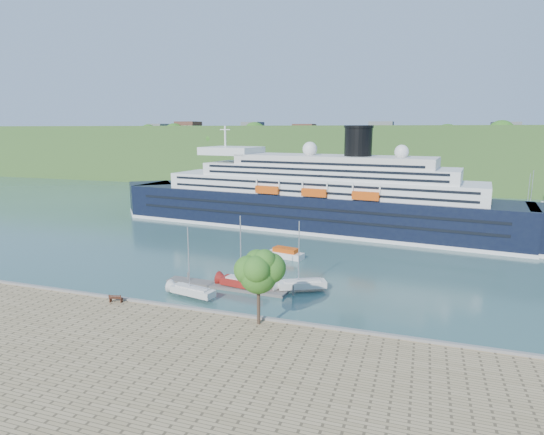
% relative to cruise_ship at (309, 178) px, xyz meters
% --- Properties ---
extents(ground, '(400.00, 400.00, 0.00)m').
position_rel_cruise_ship_xyz_m(ground, '(-2.49, -54.20, -11.78)').
color(ground, '#294946').
rests_on(ground, ground).
extents(far_hillside, '(400.00, 50.00, 24.00)m').
position_rel_cruise_ship_xyz_m(far_hillside, '(-2.49, 90.80, 0.22)').
color(far_hillside, '#375B24').
rests_on(far_hillside, ground).
extents(quay_coping, '(220.00, 0.50, 0.30)m').
position_rel_cruise_ship_xyz_m(quay_coping, '(-2.49, -54.40, -10.63)').
color(quay_coping, slate).
rests_on(quay_coping, promenade).
extents(cruise_ship, '(106.00, 26.64, 23.57)m').
position_rel_cruise_ship_xyz_m(cruise_ship, '(0.00, 0.00, 0.00)').
color(cruise_ship, black).
rests_on(cruise_ship, ground).
extents(park_bench, '(1.88, 1.06, 1.13)m').
position_rel_cruise_ship_xyz_m(park_bench, '(-11.36, -55.40, -10.22)').
color(park_bench, '#4D2416').
rests_on(park_bench, promenade).
extents(promenade_tree, '(5.74, 5.74, 9.50)m').
position_rel_cruise_ship_xyz_m(promenade_tree, '(8.14, -55.70, -6.03)').
color(promenade_tree, '#235516').
rests_on(promenade_tree, promenade).
extents(floating_pontoon, '(18.67, 2.93, 0.41)m').
position_rel_cruise_ship_xyz_m(floating_pontoon, '(-1.52, -43.50, -11.58)').
color(floating_pontoon, slate).
rests_on(floating_pontoon, ground).
extents(sailboat_white_near, '(7.56, 3.45, 9.43)m').
position_rel_cruise_ship_xyz_m(sailboat_white_near, '(-4.08, -48.63, -7.07)').
color(sailboat_white_near, silver).
rests_on(sailboat_white_near, ground).
extents(sailboat_red, '(8.24, 3.51, 10.31)m').
position_rel_cruise_ship_xyz_m(sailboat_red, '(1.44, -43.45, -6.63)').
color(sailboat_red, maroon).
rests_on(sailboat_red, ground).
extents(sailboat_white_far, '(7.66, 5.24, 9.72)m').
position_rel_cruise_ship_xyz_m(sailboat_white_far, '(9.39, -41.24, -6.93)').
color(sailboat_white_far, silver).
rests_on(sailboat_white_far, ground).
extents(tender_launch, '(6.99, 3.64, 1.84)m').
position_rel_cruise_ship_xyz_m(tender_launch, '(2.20, -25.66, -10.86)').
color(tender_launch, '#D1480C').
rests_on(tender_launch, ground).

